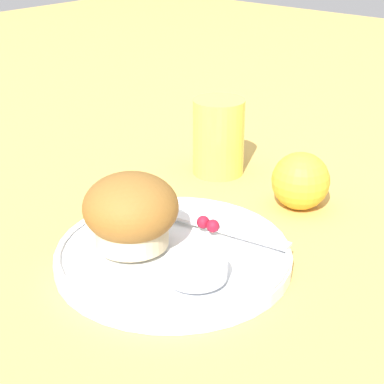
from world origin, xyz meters
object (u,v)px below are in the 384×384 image
object	(u,v)px
orange_fruit	(301,181)
juice_glass	(218,137)
muffin	(131,212)
butter_knife	(209,224)

from	to	relation	value
orange_fruit	juice_glass	bearing A→B (deg)	171.78
muffin	butter_knife	bearing A→B (deg)	67.06
muffin	orange_fruit	bearing A→B (deg)	74.22
muffin	butter_knife	distance (m)	0.10
muffin	juice_glass	distance (m)	0.26
muffin	orange_fruit	xyz separation A→B (m)	(0.06, 0.22, -0.02)
butter_knife	juice_glass	bearing A→B (deg)	116.70
orange_fruit	juice_glass	world-z (taller)	juice_glass
juice_glass	butter_knife	bearing A→B (deg)	-54.13
muffin	butter_knife	size ratio (longest dim) A/B	0.51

